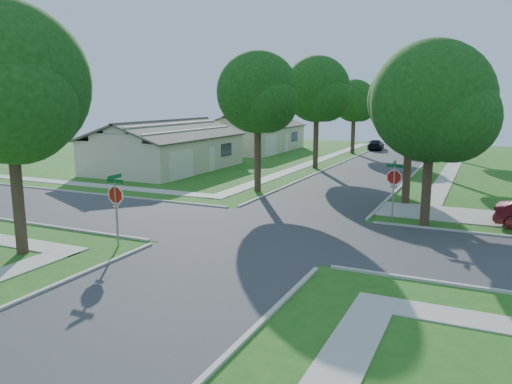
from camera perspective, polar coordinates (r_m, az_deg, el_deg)
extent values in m
plane|color=#225D19|center=(22.80, 1.45, -4.56)|extent=(100.00, 100.00, 0.00)
cube|color=#333335|center=(22.80, 1.45, -4.54)|extent=(7.00, 100.00, 0.02)
cube|color=#9E9B91|center=(46.65, 21.47, 2.58)|extent=(1.20, 40.00, 0.04)
cube|color=#9E9B91|center=(48.88, 7.06, 3.57)|extent=(1.20, 40.00, 0.04)
cube|color=#9E9B91|center=(27.95, 22.60, -2.48)|extent=(8.80, 3.60, 0.05)
cube|color=gray|center=(21.03, -15.65, -2.47)|extent=(0.06, 0.06, 2.70)
cylinder|color=white|center=(20.87, -15.76, -0.33)|extent=(1.05, 0.02, 1.05)
cylinder|color=#AE130C|center=(20.87, -15.76, -0.33)|extent=(0.90, 0.03, 0.90)
cube|color=#AE130C|center=(20.96, -15.69, -1.59)|extent=(0.34, 0.03, 0.12)
cube|color=white|center=(20.96, -15.69, -1.59)|extent=(0.30, 0.03, 0.08)
cube|color=#0C5426|center=(20.77, -15.83, 1.21)|extent=(0.80, 0.02, 0.16)
cube|color=#0C5426|center=(20.74, -15.86, 1.70)|extent=(0.02, 0.80, 0.16)
cube|color=gray|center=(25.64, 15.42, -0.14)|extent=(0.06, 0.06, 2.70)
cylinder|color=white|center=(25.51, 15.51, 1.63)|extent=(1.05, 0.02, 1.05)
cylinder|color=#AE130C|center=(25.51, 15.51, 1.63)|extent=(0.90, 0.03, 0.90)
cube|color=#AE130C|center=(25.58, 15.46, 0.59)|extent=(0.34, 0.03, 0.12)
cube|color=white|center=(25.58, 15.46, 0.59)|extent=(0.30, 0.03, 0.08)
cube|color=#0C5426|center=(25.43, 15.57, 2.89)|extent=(0.80, 0.02, 0.16)
cube|color=#0C5426|center=(25.41, 15.59, 3.30)|extent=(0.02, 0.80, 0.16)
cylinder|color=#38281C|center=(29.74, 16.88, 2.46)|extent=(0.44, 0.44, 3.95)
sphere|color=#104010|center=(29.47, 17.30, 9.99)|extent=(4.80, 4.80, 4.80)
sphere|color=#104010|center=(28.90, 18.77, 8.71)|extent=(3.46, 3.46, 3.46)
sphere|color=#104010|center=(30.18, 16.03, 9.14)|extent=(3.26, 3.26, 3.26)
cylinder|color=#38281C|center=(41.57, 19.29, 4.77)|extent=(0.44, 0.44, 4.30)
sphere|color=#104010|center=(41.39, 19.66, 10.79)|extent=(5.40, 5.40, 5.40)
sphere|color=#104010|center=(40.77, 20.87, 9.77)|extent=(3.89, 3.89, 3.89)
sphere|color=#104010|center=(42.15, 18.60, 10.10)|extent=(3.67, 3.67, 3.67)
cylinder|color=#38281C|center=(54.48, 20.70, 5.89)|extent=(0.44, 0.44, 4.20)
sphere|color=#104010|center=(54.34, 20.99, 10.22)|extent=(5.00, 5.00, 5.00)
sphere|color=#104010|center=(53.79, 21.85, 9.50)|extent=(3.60, 3.60, 3.60)
sphere|color=#104010|center=(55.03, 20.22, 9.75)|extent=(3.40, 3.40, 3.40)
cylinder|color=#38281C|center=(32.37, 0.18, 3.81)|extent=(0.44, 0.44, 4.25)
sphere|color=#104010|center=(32.14, 0.19, 11.35)|extent=(5.20, 5.20, 5.20)
sphere|color=#104010|center=(31.29, 1.32, 10.18)|extent=(3.74, 3.74, 3.74)
sphere|color=#104010|center=(33.06, -0.58, 10.43)|extent=(3.54, 3.54, 3.54)
cylinder|color=#38281C|center=(43.49, 6.84, 5.62)|extent=(0.44, 0.44, 4.44)
sphere|color=#104010|center=(43.34, 6.98, 11.61)|extent=(5.60, 5.60, 5.60)
sphere|color=#104010|center=(42.50, 8.00, 10.66)|extent=(4.03, 4.03, 4.03)
sphere|color=#104010|center=(44.26, 6.20, 10.88)|extent=(3.81, 3.81, 3.81)
cylinder|color=#38281C|center=(55.98, 11.02, 6.34)|extent=(0.44, 0.44, 3.90)
sphere|color=#104010|center=(55.84, 11.16, 10.21)|extent=(4.60, 4.60, 4.60)
sphere|color=#104010|center=(55.21, 11.84, 9.58)|extent=(3.31, 3.31, 3.31)
sphere|color=#104010|center=(56.57, 10.59, 9.77)|extent=(3.13, 3.13, 3.13)
cylinder|color=#38281C|center=(21.30, -25.52, -1.12)|extent=(0.44, 0.44, 4.04)
sphere|color=#104010|center=(20.93, -26.53, 11.11)|extent=(6.00, 6.00, 6.00)
sphere|color=#104010|center=(19.73, -25.78, 9.08)|extent=(4.32, 4.32, 4.32)
sphere|color=#104010|center=(22.10, -26.35, 9.49)|extent=(4.08, 4.08, 4.08)
cylinder|color=#38281C|center=(24.87, 18.91, 0.33)|extent=(0.44, 0.44, 3.54)
sphere|color=#104010|center=(24.52, 19.49, 9.77)|extent=(5.60, 5.60, 5.60)
sphere|color=#104010|center=(23.89, 21.60, 7.95)|extent=(4.03, 4.03, 4.03)
sphere|color=#104010|center=(25.32, 17.66, 8.62)|extent=(3.81, 3.81, 3.81)
cube|color=#C3B899|center=(43.26, -10.17, 4.41)|extent=(8.00, 13.00, 2.80)
cube|color=#48423D|center=(41.98, -8.01, 7.10)|extent=(4.42, 13.60, 1.56)
cube|color=#48423D|center=(44.27, -12.40, 7.13)|extent=(4.42, 13.60, 1.56)
cube|color=silver|center=(37.84, -8.53, 3.13)|extent=(0.06, 3.20, 2.20)
cube|color=silver|center=(41.70, -5.09, 3.75)|extent=(0.06, 0.90, 2.00)
cube|color=#1E2633|center=(43.89, -3.40, 4.85)|extent=(0.06, 1.80, 1.10)
cube|color=#C3B899|center=(57.94, -0.46, 6.12)|extent=(8.00, 13.00, 2.80)
cube|color=#48423D|center=(56.99, 1.38, 8.11)|extent=(4.42, 13.60, 1.56)
cube|color=#48423D|center=(58.70, -2.24, 8.18)|extent=(4.42, 13.60, 1.56)
cube|color=silver|center=(52.77, 1.69, 5.35)|extent=(0.06, 3.20, 2.20)
cube|color=silver|center=(56.98, 3.51, 5.62)|extent=(0.06, 0.90, 2.00)
cube|color=#1E2633|center=(59.35, 4.44, 6.35)|extent=(0.06, 1.80, 1.10)
imported|color=black|center=(53.19, 18.31, 4.43)|extent=(2.02, 4.30, 1.42)
imported|color=black|center=(60.76, 13.53, 5.27)|extent=(2.05, 4.20, 1.18)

